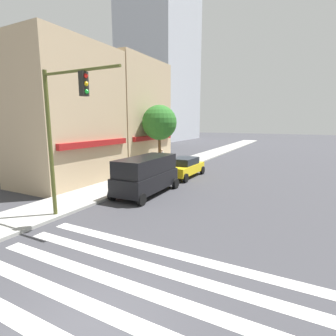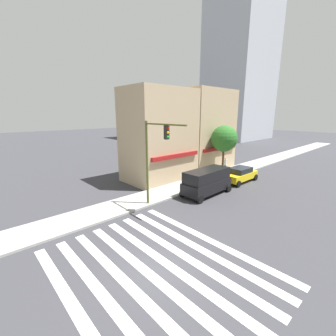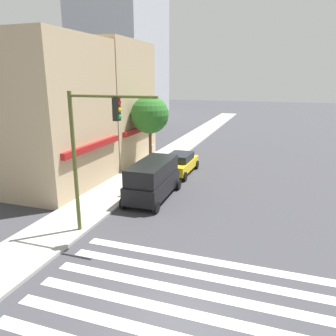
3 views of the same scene
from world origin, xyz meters
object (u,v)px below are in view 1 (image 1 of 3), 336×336
Objects in this scene: traffic_signal at (62,121)px; fire_hydrant at (120,183)px; street_tree at (159,123)px; pedestrian_white_shirt at (162,158)px; sedan_yellow at (184,167)px; van_black at (146,174)px.

traffic_signal is 7.95× the size of fire_hydrant.
traffic_signal is at bearing -170.62° from street_tree.
sedan_yellow is at bearing 162.25° from pedestrian_white_shirt.
van_black is at bearing -72.94° from fire_hydrant.
traffic_signal reaches higher than van_black.
pedestrian_white_shirt is 8.54m from fire_hydrant.
pedestrian_white_shirt is at bearing 10.36° from fire_hydrant.
van_black is 5.99× the size of fire_hydrant.
sedan_yellow is at bearing -106.78° from street_tree.
van_black reaches higher than fire_hydrant.
fire_hydrant is (-6.31, 1.70, -0.23)m from sedan_yellow.
street_tree is (7.16, 1.10, 3.77)m from fire_hydrant.
sedan_yellow is 3.85m from pedestrian_white_shirt.
pedestrian_white_shirt is (2.08, 3.23, 0.23)m from sedan_yellow.
traffic_signal is 6.32m from fire_hydrant.
traffic_signal is 11.82m from sedan_yellow.
traffic_signal reaches higher than fire_hydrant.
van_black is 8.51m from pedestrian_white_shirt.
traffic_signal reaches higher than street_tree.
van_black is at bearing -157.12° from street_tree.
traffic_signal is 12.22m from street_tree.
van_black is at bearing 127.34° from pedestrian_white_shirt.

